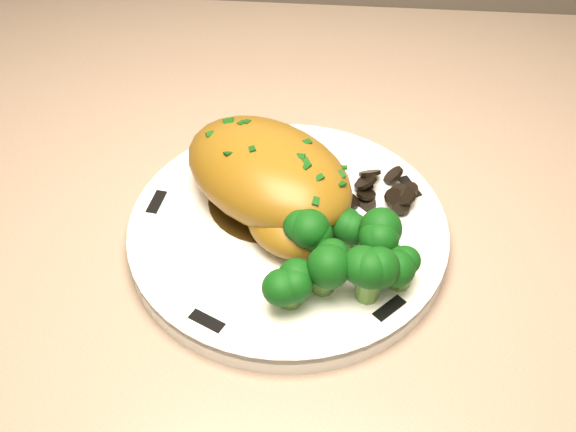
# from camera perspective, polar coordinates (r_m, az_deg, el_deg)

# --- Properties ---
(counter) EXTENTS (2.06, 0.68, 1.01)m
(counter) POSITION_cam_1_polar(r_m,az_deg,el_deg) (0.99, -1.95, -16.29)
(counter) COLOR brown
(counter) RESTS_ON ground
(plate) EXTENTS (0.33, 0.33, 0.02)m
(plate) POSITION_cam_1_polar(r_m,az_deg,el_deg) (0.58, 0.00, -1.28)
(plate) COLOR white
(plate) RESTS_ON counter
(rim_accent_0) EXTENTS (0.02, 0.03, 0.00)m
(rim_accent_0) POSITION_cam_1_polar(r_m,az_deg,el_deg) (0.61, 9.59, 2.26)
(rim_accent_0) COLOR black
(rim_accent_0) RESTS_ON plate
(rim_accent_1) EXTENTS (0.03, 0.01, 0.00)m
(rim_accent_1) POSITION_cam_1_polar(r_m,az_deg,el_deg) (0.65, -0.83, 6.32)
(rim_accent_1) COLOR black
(rim_accent_1) RESTS_ON plate
(rim_accent_2) EXTENTS (0.01, 0.03, 0.00)m
(rim_accent_2) POSITION_cam_1_polar(r_m,az_deg,el_deg) (0.60, -10.34, 1.08)
(rim_accent_2) COLOR black
(rim_accent_2) RESTS_ON plate
(rim_accent_3) EXTENTS (0.03, 0.02, 0.00)m
(rim_accent_3) POSITION_cam_1_polar(r_m,az_deg,el_deg) (0.51, -6.43, -8.27)
(rim_accent_3) COLOR black
(rim_accent_3) RESTS_ON plate
(rim_accent_4) EXTENTS (0.03, 0.03, 0.00)m
(rim_accent_4) POSITION_cam_1_polar(r_m,az_deg,el_deg) (0.52, 8.01, -7.26)
(rim_accent_4) COLOR black
(rim_accent_4) RESTS_ON plate
(gravy_pool) EXTENTS (0.10, 0.10, 0.00)m
(gravy_pool) POSITION_cam_1_polar(r_m,az_deg,el_deg) (0.59, -1.52, 1.32)
(gravy_pool) COLOR #311F08
(gravy_pool) RESTS_ON plate
(chicken_breast) EXTENTS (0.18, 0.18, 0.06)m
(chicken_breast) POSITION_cam_1_polar(r_m,az_deg,el_deg) (0.57, -1.40, 2.95)
(chicken_breast) COLOR #8C6018
(chicken_breast) RESTS_ON plate
(mushroom_pile) EXTENTS (0.08, 0.06, 0.02)m
(mushroom_pile) POSITION_cam_1_polar(r_m,az_deg,el_deg) (0.59, 5.76, 1.39)
(mushroom_pile) COLOR black
(mushroom_pile) RESTS_ON plate
(broccoli_florets) EXTENTS (0.10, 0.08, 0.04)m
(broccoli_florets) POSITION_cam_1_polar(r_m,az_deg,el_deg) (0.52, 4.54, -3.12)
(broccoli_florets) COLOR #60903C
(broccoli_florets) RESTS_ON plate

